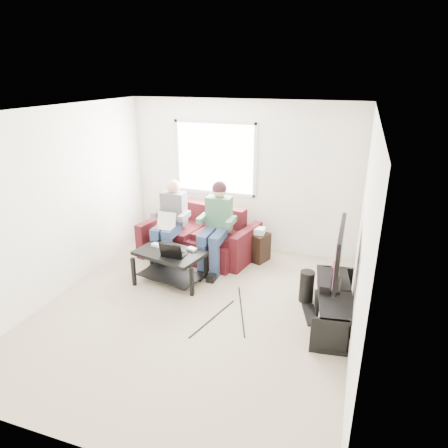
# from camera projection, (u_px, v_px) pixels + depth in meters

# --- Properties ---
(floor) EXTENTS (4.50, 4.50, 0.00)m
(floor) POSITION_uv_depth(u_px,v_px,m) (195.00, 310.00, 5.37)
(floor) COLOR tan
(floor) RESTS_ON ground
(ceiling) EXTENTS (4.50, 4.50, 0.00)m
(ceiling) POSITION_uv_depth(u_px,v_px,m) (188.00, 110.00, 4.44)
(ceiling) COLOR white
(ceiling) RESTS_ON wall_back
(wall_back) EXTENTS (4.50, 0.00, 4.50)m
(wall_back) POSITION_uv_depth(u_px,v_px,m) (243.00, 177.00, 6.90)
(wall_back) COLOR white
(wall_back) RESTS_ON floor
(wall_front) EXTENTS (4.50, 0.00, 4.50)m
(wall_front) POSITION_uv_depth(u_px,v_px,m) (71.00, 321.00, 2.92)
(wall_front) COLOR white
(wall_front) RESTS_ON floor
(wall_left) EXTENTS (0.00, 4.50, 4.50)m
(wall_left) POSITION_uv_depth(u_px,v_px,m) (58.00, 204.00, 5.51)
(wall_left) COLOR white
(wall_left) RESTS_ON floor
(wall_right) EXTENTS (0.00, 4.50, 4.50)m
(wall_right) POSITION_uv_depth(u_px,v_px,m) (362.00, 240.00, 4.31)
(wall_right) COLOR white
(wall_right) RESTS_ON floor
(window) EXTENTS (1.48, 0.04, 1.28)m
(window) POSITION_uv_depth(u_px,v_px,m) (215.00, 158.00, 6.92)
(window) COLOR white
(window) RESTS_ON wall_back
(sofa) EXTENTS (2.00, 1.16, 0.86)m
(sofa) POSITION_uv_depth(u_px,v_px,m) (200.00, 238.00, 6.88)
(sofa) COLOR #451115
(sofa) RESTS_ON floor
(person_left) EXTENTS (0.40, 0.71, 1.35)m
(person_left) POSITION_uv_depth(u_px,v_px,m) (170.00, 219.00, 6.56)
(person_left) COLOR navy
(person_left) RESTS_ON sofa
(person_right) EXTENTS (0.40, 0.71, 1.40)m
(person_right) POSITION_uv_depth(u_px,v_px,m) (216.00, 220.00, 6.32)
(person_right) COLOR navy
(person_right) RESTS_ON sofa
(laptop_silver) EXTENTS (0.37, 0.31, 0.24)m
(laptop_silver) POSITION_uv_depth(u_px,v_px,m) (164.00, 224.00, 6.38)
(laptop_silver) COLOR silver
(laptop_silver) RESTS_ON person_left
(coffee_table) EXTENTS (1.11, 0.82, 0.50)m
(coffee_table) POSITION_uv_depth(u_px,v_px,m) (170.00, 260.00, 5.98)
(coffee_table) COLOR black
(coffee_table) RESTS_ON floor
(laptop_black) EXTENTS (0.39, 0.33, 0.24)m
(laptop_black) POSITION_uv_depth(u_px,v_px,m) (174.00, 248.00, 5.78)
(laptop_black) COLOR black
(laptop_black) RESTS_ON coffee_table
(controller_a) EXTENTS (0.15, 0.11, 0.04)m
(controller_a) POSITION_uv_depth(u_px,v_px,m) (156.00, 245.00, 6.12)
(controller_a) COLOR silver
(controller_a) RESTS_ON coffee_table
(controller_b) EXTENTS (0.16, 0.12, 0.04)m
(controller_b) POSITION_uv_depth(u_px,v_px,m) (169.00, 245.00, 6.12)
(controller_b) COLOR black
(controller_b) RESTS_ON coffee_table
(controller_c) EXTENTS (0.16, 0.13, 0.04)m
(controller_c) POSITION_uv_depth(u_px,v_px,m) (192.00, 249.00, 5.97)
(controller_c) COLOR gray
(controller_c) RESTS_ON coffee_table
(tv_stand) EXTENTS (0.60, 1.43, 0.46)m
(tv_stand) POSITION_uv_depth(u_px,v_px,m) (333.00, 307.00, 5.06)
(tv_stand) COLOR black
(tv_stand) RESTS_ON floor
(tv) EXTENTS (0.12, 1.10, 0.81)m
(tv) POSITION_uv_depth(u_px,v_px,m) (339.00, 253.00, 4.90)
(tv) COLOR black
(tv) RESTS_ON tv_stand
(soundbar) EXTENTS (0.12, 0.50, 0.10)m
(soundbar) POSITION_uv_depth(u_px,v_px,m) (326.00, 281.00, 5.08)
(soundbar) COLOR black
(soundbar) RESTS_ON tv_stand
(drink_cup) EXTENTS (0.08, 0.08, 0.12)m
(drink_cup) POSITION_uv_depth(u_px,v_px,m) (335.00, 264.00, 5.52)
(drink_cup) COLOR #B4864D
(drink_cup) RESTS_ON tv_stand
(console_white) EXTENTS (0.30, 0.22, 0.06)m
(console_white) POSITION_uv_depth(u_px,v_px,m) (331.00, 320.00, 4.68)
(console_white) COLOR silver
(console_white) RESTS_ON tv_stand
(console_grey) EXTENTS (0.34, 0.26, 0.08)m
(console_grey) POSITION_uv_depth(u_px,v_px,m) (335.00, 291.00, 5.30)
(console_grey) COLOR gray
(console_grey) RESTS_ON tv_stand
(console_black) EXTENTS (0.38, 0.30, 0.07)m
(console_black) POSITION_uv_depth(u_px,v_px,m) (333.00, 304.00, 4.99)
(console_black) COLOR black
(console_black) RESTS_ON tv_stand
(subwoofer) EXTENTS (0.20, 0.20, 0.45)m
(subwoofer) POSITION_uv_depth(u_px,v_px,m) (307.00, 286.00, 5.52)
(subwoofer) COLOR black
(subwoofer) RESTS_ON floor
(keyboard_floor) EXTENTS (0.30, 0.52, 0.03)m
(keyboard_floor) POSITION_uv_depth(u_px,v_px,m) (311.00, 315.00, 5.25)
(keyboard_floor) COLOR black
(keyboard_floor) RESTS_ON floor
(end_table) EXTENTS (0.33, 0.33, 0.58)m
(end_table) POSITION_uv_depth(u_px,v_px,m) (258.00, 246.00, 6.72)
(end_table) COLOR black
(end_table) RESTS_ON floor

